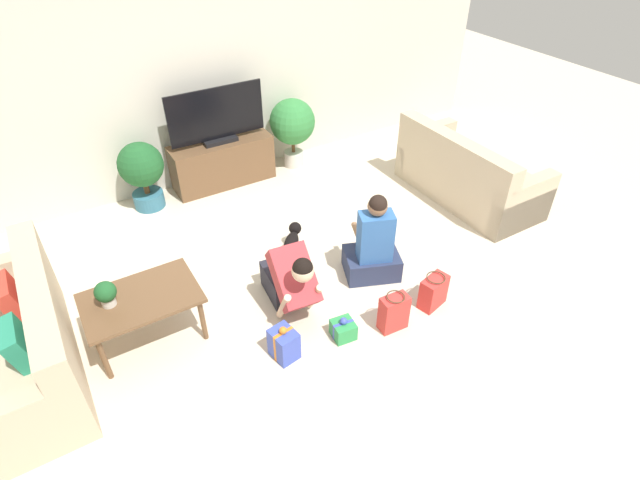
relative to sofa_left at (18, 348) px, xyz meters
The scene contains 17 objects.
ground_plane 2.47m from the sofa_left, ahead, with size 16.00×16.00×0.00m, color beige.
wall_back 3.47m from the sofa_left, 43.07° to the left, with size 8.40×0.06×2.60m.
sofa_left is the anchor object (origin of this frame).
sofa_right 4.86m from the sofa_left, ahead, with size 0.84×1.76×0.85m.
coffee_table 0.95m from the sofa_left, ahead, with size 0.92×0.62×0.48m.
tv_console 3.19m from the sofa_left, 38.64° to the left, with size 1.25×0.41×0.57m.
tv 3.24m from the sofa_left, 38.64° to the left, with size 1.17×0.20×0.67m.
potted_plant_back_right 3.99m from the sofa_left, 29.26° to the left, with size 0.59×0.59×0.92m.
potted_plant_back_left 2.47m from the sofa_left, 52.02° to the left, with size 0.51×0.51×0.81m.
person_kneeling 2.19m from the sofa_left, 11.28° to the right, with size 0.40×0.84×0.80m.
person_sitting 3.08m from the sofa_left, ahead, with size 0.63×0.60×0.94m.
dog 2.53m from the sofa_left, ahead, with size 0.38×0.45×0.30m.
gift_box_a 2.04m from the sofa_left, 25.93° to the right, with size 0.22×0.25×0.33m.
gift_box_b 2.56m from the sofa_left, 22.19° to the right, with size 0.21×0.21×0.22m.
gift_bag_a 3.00m from the sofa_left, 21.48° to the right, with size 0.25×0.17×0.37m.
gift_bag_b 3.45m from the sofa_left, 17.98° to the right, with size 0.29×0.21×0.34m.
tabletop_plant 0.77m from the sofa_left, ahead, with size 0.17×0.17×0.22m.
Camera 1 is at (-1.76, -3.02, 3.28)m, focal length 28.00 mm.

